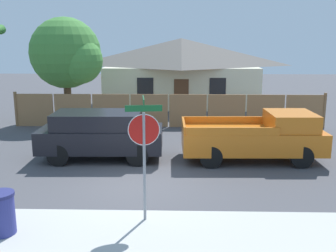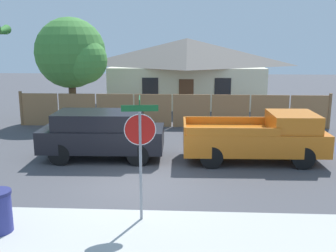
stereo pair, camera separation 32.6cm
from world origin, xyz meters
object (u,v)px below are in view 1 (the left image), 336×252
Objects in this scene: red_suv at (100,134)px; oak_tree at (68,55)px; house at (181,70)px; orange_pickup at (258,137)px; stop_sign at (144,139)px; trash_bin at (1,213)px.

oak_tree is at bearing 111.70° from red_suv.
house reaches higher than orange_pickup.
orange_pickup is at bearing -38.49° from oak_tree.
house reaches higher than red_suv.
stop_sign is (-3.71, -5.01, 1.17)m from orange_pickup.
red_suv is at bearing -66.83° from oak_tree.
orange_pickup reaches higher than red_suv.
red_suv is (-3.04, -13.12, -1.34)m from house.
oak_tree is 1.09× the size of orange_pickup.
oak_tree is 13.28m from trash_bin.
stop_sign reaches higher than orange_pickup.
trash_bin is (1.84, -12.78, -3.07)m from oak_tree.
orange_pickup is 6.34m from stop_sign.
stop_sign is at bearing -127.96° from orange_pickup.
trash_bin is (-1.14, -5.82, -0.47)m from red_suv.
oak_tree is at bearing 98.18° from trash_bin.
house is at bearing 77.56° from trash_bin.
orange_pickup is 9.05m from trash_bin.
stop_sign reaches higher than red_suv.
oak_tree is 8.01m from red_suv.
red_suv is 4.57× the size of trash_bin.
oak_tree is at bearing -134.34° from house.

